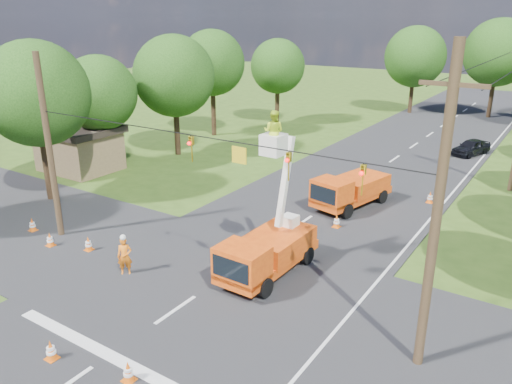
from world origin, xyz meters
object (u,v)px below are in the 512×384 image
Objects in this scene: tree_left_c at (99,94)px; tree_left_f at (278,66)px; traffic_cone_4 at (88,244)px; traffic_cone_6 at (32,225)px; traffic_cone_7 at (430,197)px; tree_left_e at (212,63)px; tree_far_b at (498,53)px; ground_worker at (125,256)px; distant_car at (471,147)px; pole_right_near at (437,215)px; shed at (79,148)px; tree_far_a at (415,57)px; bucket_truck at (267,242)px; traffic_cone_5 at (50,240)px; traffic_cone_1 at (128,372)px; traffic_cone_0 at (51,350)px; traffic_cone_2 at (304,239)px; tree_left_b at (36,94)px; tree_left_d at (174,76)px; second_truck at (350,190)px; pole_left at (49,149)px; traffic_cone_3 at (337,221)px.

tree_left_f reaches higher than tree_left_c.
traffic_cone_4 is at bearing -44.34° from tree_left_c.
traffic_cone_7 is (15.97, 15.35, 0.00)m from traffic_cone_6.
tree_left_e is 30.35m from tree_far_b.
ground_worker is 29.84m from distant_car.
pole_right_near reaches higher than tree_left_e.
distant_car is 29.95m from shed.
tree_far_b reaches higher than tree_far_a.
bucket_truck is at bearing 12.39° from traffic_cone_6.
traffic_cone_7 is at bearing 49.50° from traffic_cone_5.
traffic_cone_1 is 11.16m from traffic_cone_5.
traffic_cone_0 and traffic_cone_2 have the same top height.
tree_far_a is (-6.40, 40.76, 4.67)m from bucket_truck.
tree_left_b is (3.50, -5.00, 4.69)m from shed.
tree_left_d is (-6.22, 16.12, 5.77)m from traffic_cone_5.
ground_worker is 16.95m from shed.
tree_left_c reaches higher than second_truck.
tree_left_f is at bearing 81.72° from shed.
pole_left reaches higher than traffic_cone_4.
pole_left is 12.02m from shed.
traffic_cone_1 is 0.08× the size of pole_left.
tree_far_b is at bearing 85.07° from traffic_cone_0.
traffic_cone_2 is 0.07× the size of pole_right_near.
tree_left_f reaches higher than traffic_cone_0.
tree_far_b is (14.11, 45.51, 6.45)m from traffic_cone_6.
pole_right_near is 1.05× the size of tree_far_a.
traffic_cone_2 is (2.80, 11.98, 0.00)m from traffic_cone_0.
tree_left_d reaches higher than tree_left_f.
traffic_cone_2 is at bearing -74.62° from second_truck.
traffic_cone_5 is at bearing -14.79° from traffic_cone_6.
pole_right_near reaches higher than tree_far_a.
pole_left is 0.97× the size of tree_left_d.
shed is 0.53× the size of tree_far_b.
traffic_cone_3 is 0.07× the size of pole_right_near.
tree_left_e is (-18.57, 13.51, 6.13)m from traffic_cone_3.
tree_left_c is (-18.27, 0.51, 5.08)m from traffic_cone_3.
traffic_cone_1 and traffic_cone_5 have the same top height.
traffic_cone_0 is 0.09× the size of tree_left_c.
tree_far_a is 8.27m from tree_far_b.
traffic_cone_6 is at bearing -60.45° from tree_left_c.
traffic_cone_6 is 0.08× the size of tree_left_b.
tree_left_d is at bearing 92.39° from tree_left_b.
tree_left_f is (-5.30, 30.00, 1.19)m from pole_left.
bucket_truck reaches higher than traffic_cone_1.
shed is at bearing 135.29° from traffic_cone_5.
traffic_cone_7 is (3.44, 20.51, 0.00)m from traffic_cone_1.
tree_left_c is (-15.07, 15.32, 5.08)m from traffic_cone_0.
tree_far_b is at bearing 74.48° from pole_left.
tree_left_c is at bearing -88.68° from tree_left_e.
second_truck is 14.47m from traffic_cone_4.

